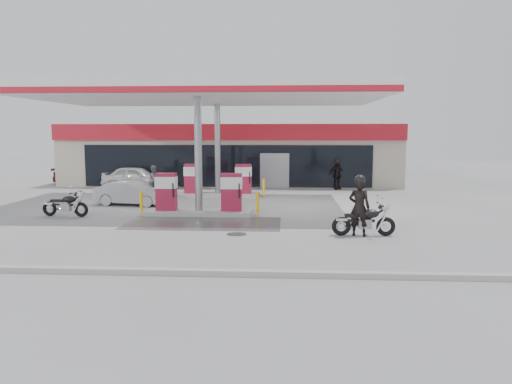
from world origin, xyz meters
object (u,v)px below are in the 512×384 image
(sedan_white, at_px, (137,178))
(attendant, at_px, (155,180))
(pump_island_near, at_px, (199,198))
(main_motorcycle, at_px, (365,222))
(parked_car_left, at_px, (83,176))
(pump_island_far, at_px, (218,184))
(hatchback_silver, at_px, (132,193))
(biker_walking, at_px, (337,175))
(parked_motorcycle, at_px, (66,205))
(biker_main, at_px, (359,207))
(parked_car_right, at_px, (335,177))

(sedan_white, bearing_deg, attendant, -137.27)
(pump_island_near, height_order, main_motorcycle, pump_island_near)
(main_motorcycle, relative_size, parked_car_left, 0.56)
(pump_island_near, relative_size, pump_island_far, 1.00)
(sedan_white, height_order, hatchback_silver, sedan_white)
(attendant, distance_m, biker_walking, 10.97)
(main_motorcycle, bearing_deg, attendant, 131.22)
(biker_walking, bearing_deg, main_motorcycle, -118.54)
(parked_car_left, xyz_separation_m, biker_walking, (16.83, -2.20, 0.33))
(hatchback_silver, xyz_separation_m, parked_car_left, (-6.30, 9.43, -0.02))
(parked_motorcycle, xyz_separation_m, hatchback_silver, (1.77, 3.37, 0.12))
(biker_main, distance_m, parked_car_right, 16.03)
(parked_motorcycle, relative_size, hatchback_silver, 0.58)
(biker_main, height_order, hatchback_silver, biker_main)
(main_motorcycle, bearing_deg, hatchback_silver, 145.42)
(biker_main, bearing_deg, pump_island_near, -16.50)
(sedan_white, bearing_deg, parked_car_right, -72.20)
(pump_island_near, xyz_separation_m, parked_car_right, (6.91, 12.00, -0.13))
(pump_island_far, relative_size, attendant, 3.15)
(hatchback_silver, bearing_deg, sedan_white, 23.87)
(hatchback_silver, height_order, parked_car_left, hatchback_silver)
(biker_main, relative_size, attendant, 1.20)
(main_motorcycle, distance_m, parked_motorcycle, 12.27)
(biker_main, xyz_separation_m, sedan_white, (-11.66, 13.20, -0.27))
(pump_island_near, bearing_deg, attendant, 118.33)
(main_motorcycle, height_order, parked_car_left, parked_car_left)
(biker_main, xyz_separation_m, biker_walking, (0.65, 13.80, -0.09))
(parked_car_left, bearing_deg, parked_car_right, -97.15)
(attendant, height_order, parked_car_right, attendant)
(pump_island_near, height_order, pump_island_far, same)
(biker_walking, bearing_deg, parked_car_right, 61.20)
(hatchback_silver, bearing_deg, biker_walking, -46.64)
(sedan_white, xyz_separation_m, parked_car_left, (-4.53, 2.80, -0.15))
(pump_island_near, relative_size, biker_main, 2.62)
(pump_island_far, xyz_separation_m, hatchback_silver, (-3.70, -3.43, -0.12))
(pump_island_far, distance_m, hatchback_silver, 5.05)
(pump_island_far, bearing_deg, main_motorcycle, -57.44)
(parked_car_left, relative_size, parked_car_right, 0.93)
(parked_motorcycle, xyz_separation_m, parked_car_left, (-4.53, 12.80, 0.09))
(biker_main, bearing_deg, parked_car_left, -28.25)
(pump_island_far, relative_size, hatchback_silver, 1.44)
(attendant, distance_m, parked_car_left, 7.99)
(biker_main, bearing_deg, pump_island_far, -41.85)
(parked_car_right, distance_m, biker_walking, 2.22)
(pump_island_far, relative_size, biker_walking, 2.89)
(biker_main, relative_size, parked_car_right, 0.47)
(pump_island_near, bearing_deg, sedan_white, 120.75)
(sedan_white, distance_m, hatchback_silver, 6.86)
(biker_main, relative_size, parked_motorcycle, 0.95)
(biker_walking, bearing_deg, biker_main, -119.36)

